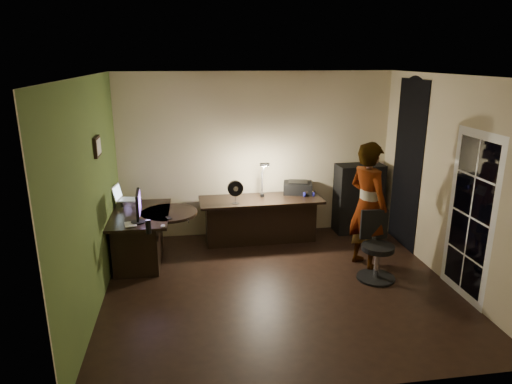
{
  "coord_description": "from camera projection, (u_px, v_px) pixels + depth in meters",
  "views": [
    {
      "loc": [
        -1.11,
        -5.31,
        2.91
      ],
      "look_at": [
        -0.15,
        1.05,
        1.0
      ],
      "focal_mm": 32.0,
      "sensor_mm": 36.0,
      "label": 1
    }
  ],
  "objects": [
    {
      "name": "floor",
      "position": [
        279.0,
        287.0,
        6.02
      ],
      "size": [
        4.5,
        4.0,
        0.01
      ],
      "primitive_type": "cube",
      "color": "black",
      "rests_on": "ground"
    },
    {
      "name": "laptop",
      "position": [
        128.0,
        192.0,
        6.79
      ],
      "size": [
        0.39,
        0.37,
        0.23
      ],
      "primitive_type": "cube",
      "rotation": [
        0.0,
        0.0,
        -0.17
      ],
      "color": "silver",
      "rests_on": "laptop_stand"
    },
    {
      "name": "desk_left",
      "position": [
        142.0,
        238.0,
        6.63
      ],
      "size": [
        0.83,
        1.33,
        0.76
      ],
      "primitive_type": "cube",
      "rotation": [
        0.0,
        0.0,
        -0.01
      ],
      "color": "black",
      "rests_on": "floor"
    },
    {
      "name": "wall_front",
      "position": [
        330.0,
        255.0,
        3.73
      ],
      "size": [
        4.5,
        0.01,
        2.7
      ],
      "primitive_type": "cube",
      "color": "#C1B28B",
      "rests_on": "floor"
    },
    {
      "name": "desk_lamp",
      "position": [
        262.0,
        178.0,
        7.29
      ],
      "size": [
        0.17,
        0.3,
        0.65
      ],
      "primitive_type": "cube",
      "rotation": [
        0.0,
        0.0,
        0.04
      ],
      "color": "black",
      "rests_on": "desk_right"
    },
    {
      "name": "laptop_stand",
      "position": [
        129.0,
        203.0,
        6.83
      ],
      "size": [
        0.27,
        0.25,
        0.09
      ],
      "primitive_type": "cube",
      "rotation": [
        0.0,
        0.0,
        0.34
      ],
      "color": "silver",
      "rests_on": "desk_left"
    },
    {
      "name": "pen",
      "position": [
        188.0,
        221.0,
        6.2
      ],
      "size": [
        0.02,
        0.13,
        0.01
      ],
      "primitive_type": "cube",
      "rotation": [
        0.0,
        0.0,
        0.11
      ],
      "color": "black",
      "rests_on": "desk_left"
    },
    {
      "name": "ceiling",
      "position": [
        282.0,
        75.0,
        5.25
      ],
      "size": [
        4.5,
        4.0,
        0.01
      ],
      "primitive_type": "cube",
      "color": "silver",
      "rests_on": "floor"
    },
    {
      "name": "wall_right",
      "position": [
        450.0,
        181.0,
        5.96
      ],
      "size": [
        0.01,
        4.0,
        2.7
      ],
      "primitive_type": "cube",
      "color": "#C1B28B",
      "rests_on": "floor"
    },
    {
      "name": "headphones",
      "position": [
        309.0,
        194.0,
        7.4
      ],
      "size": [
        0.2,
        0.1,
        0.09
      ],
      "primitive_type": "cube",
      "rotation": [
        0.0,
        0.0,
        -0.08
      ],
      "color": "#21219A",
      "rests_on": "desk_right"
    },
    {
      "name": "speaker",
      "position": [
        148.0,
        227.0,
        5.74
      ],
      "size": [
        0.08,
        0.08,
        0.18
      ],
      "primitive_type": "cylinder",
      "rotation": [
        0.0,
        0.0,
        -0.19
      ],
      "color": "black",
      "rests_on": "desk_left"
    },
    {
      "name": "office_chair",
      "position": [
        378.0,
        247.0,
        6.1
      ],
      "size": [
        0.54,
        0.54,
        0.92
      ],
      "primitive_type": "cube",
      "rotation": [
        0.0,
        0.0,
        -0.06
      ],
      "color": "black",
      "rests_on": "floor"
    },
    {
      "name": "arched_doorway",
      "position": [
        407.0,
        165.0,
        7.06
      ],
      "size": [
        0.01,
        0.9,
        2.6
      ],
      "primitive_type": "cube",
      "color": "black",
      "rests_on": "floor"
    },
    {
      "name": "wall_left",
      "position": [
        91.0,
        196.0,
        5.31
      ],
      "size": [
        0.01,
        4.0,
        2.7
      ],
      "primitive_type": "cube",
      "color": "#C1B28B",
      "rests_on": "floor"
    },
    {
      "name": "framed_picture",
      "position": [
        97.0,
        147.0,
        5.6
      ],
      "size": [
        0.04,
        0.3,
        0.25
      ],
      "primitive_type": "cube",
      "color": "black",
      "rests_on": "wall_left"
    },
    {
      "name": "monitor",
      "position": [
        137.0,
        212.0,
        6.1
      ],
      "size": [
        0.12,
        0.47,
        0.31
      ],
      "primitive_type": "cube",
      "rotation": [
        0.0,
        0.0,
        0.05
      ],
      "color": "black",
      "rests_on": "desk_left"
    },
    {
      "name": "french_door",
      "position": [
        470.0,
        217.0,
        5.52
      ],
      "size": [
        0.02,
        0.92,
        2.1
      ],
      "primitive_type": "cube",
      "color": "white",
      "rests_on": "floor"
    },
    {
      "name": "wall_back",
      "position": [
        256.0,
        155.0,
        7.53
      ],
      "size": [
        4.5,
        0.01,
        2.7
      ],
      "primitive_type": "cube",
      "color": "#C1B28B",
      "rests_on": "floor"
    },
    {
      "name": "cabinet",
      "position": [
        358.0,
        198.0,
        7.79
      ],
      "size": [
        0.8,
        0.42,
        1.18
      ],
      "primitive_type": "cube",
      "rotation": [
        0.0,
        0.0,
        0.04
      ],
      "color": "black",
      "rests_on": "floor"
    },
    {
      "name": "desk_fan",
      "position": [
        235.0,
        192.0,
        6.99
      ],
      "size": [
        0.25,
        0.15,
        0.38
      ],
      "primitive_type": "cube",
      "rotation": [
        0.0,
        0.0,
        0.09
      ],
      "color": "black",
      "rests_on": "desk_right"
    },
    {
      "name": "notepad",
      "position": [
        131.0,
        224.0,
        6.06
      ],
      "size": [
        0.19,
        0.24,
        0.01
      ],
      "primitive_type": "cube",
      "rotation": [
        0.0,
        0.0,
        0.17
      ],
      "color": "silver",
      "rests_on": "desk_left"
    },
    {
      "name": "person",
      "position": [
        368.0,
        206.0,
        6.38
      ],
      "size": [
        0.64,
        0.76,
        1.82
      ],
      "primitive_type": "imported",
      "rotation": [
        0.0,
        0.0,
        1.95
      ],
      "color": "#D8A88C",
      "rests_on": "floor"
    },
    {
      "name": "printer",
      "position": [
        298.0,
        187.0,
        7.57
      ],
      "size": [
        0.54,
        0.46,
        0.21
      ],
      "primitive_type": "cube",
      "rotation": [
        0.0,
        0.0,
        -0.24
      ],
      "color": "black",
      "rests_on": "desk_right"
    },
    {
      "name": "desk_right",
      "position": [
        261.0,
        220.0,
        7.39
      ],
      "size": [
        1.97,
        0.72,
        0.73
      ],
      "primitive_type": "cube",
      "rotation": [
        0.0,
        0.0,
        0.02
      ],
      "color": "black",
      "rests_on": "floor"
    },
    {
      "name": "mouse",
      "position": [
        163.0,
        226.0,
        5.98
      ],
      "size": [
        0.07,
        0.09,
        0.03
      ],
      "primitive_type": "ellipsoid",
      "rotation": [
        0.0,
        0.0,
        0.1
      ],
      "color": "silver",
      "rests_on": "desk_left"
    },
    {
      "name": "green_wall_overlay",
      "position": [
        92.0,
        196.0,
        5.31
      ],
      "size": [
        0.0,
        4.0,
        2.7
      ],
      "primitive_type": "cube",
      "color": "#49612A",
      "rests_on": "floor"
    },
    {
      "name": "phone",
      "position": [
        169.0,
        218.0,
        6.31
      ],
      "size": [
        0.1,
        0.14,
        0.01
      ],
      "primitive_type": "cube",
      "rotation": [
        0.0,
        0.0,
        0.32
      ],
      "color": "black",
      "rests_on": "desk_left"
    }
  ]
}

